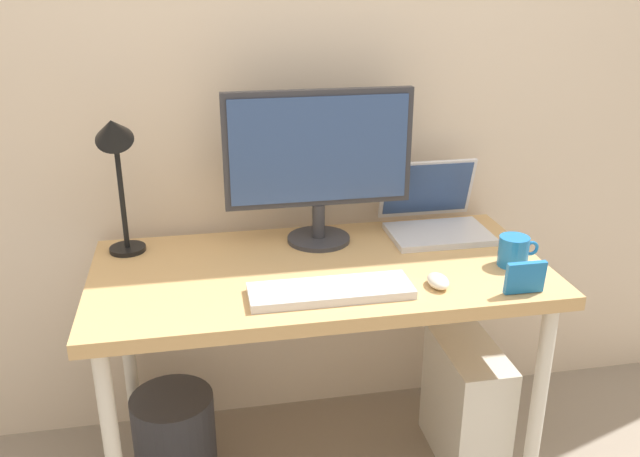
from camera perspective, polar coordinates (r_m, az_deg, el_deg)
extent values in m
cube|color=beige|center=(2.20, -1.93, 14.63)|extent=(4.40, 0.04, 2.60)
cube|color=tan|center=(1.99, 0.00, -3.74)|extent=(1.33, 0.65, 0.04)
cylinder|color=silver|center=(2.15, 17.89, -14.10)|extent=(0.04, 0.04, 0.69)
cylinder|color=silver|center=(2.39, -15.84, -10.05)|extent=(0.04, 0.04, 0.69)
cylinder|color=silver|center=(2.55, 12.39, -7.52)|extent=(0.04, 0.04, 0.69)
cylinder|color=#333338|center=(2.16, -0.12, -0.87)|extent=(0.20, 0.20, 0.01)
cylinder|color=#333338|center=(2.14, -0.12, 0.67)|extent=(0.04, 0.04, 0.11)
cube|color=#333338|center=(2.07, -0.13, 6.75)|extent=(0.58, 0.03, 0.36)
cube|color=#334C7F|center=(2.05, -0.04, 6.63)|extent=(0.55, 0.01, 0.32)
cube|color=silver|center=(2.23, 10.00, -0.46)|extent=(0.32, 0.22, 0.02)
cube|color=silver|center=(2.31, 9.00, 3.36)|extent=(0.32, 0.07, 0.21)
cube|color=#334C7F|center=(2.30, 9.07, 3.35)|extent=(0.30, 0.05, 0.18)
cylinder|color=black|center=(2.17, -15.90, -1.66)|extent=(0.11, 0.11, 0.01)
cylinder|color=black|center=(2.11, -16.39, 2.84)|extent=(0.02, 0.02, 0.35)
cone|color=black|center=(2.02, -17.09, 7.95)|extent=(0.11, 0.14, 0.13)
cube|color=silver|center=(1.82, 0.90, -5.28)|extent=(0.44, 0.14, 0.02)
ellipsoid|color=silver|center=(1.89, 9.92, -4.38)|extent=(0.06, 0.09, 0.03)
cylinder|color=#1E72BF|center=(2.06, 15.99, -1.85)|extent=(0.09, 0.09, 0.09)
torus|color=#1E72BF|center=(2.08, 17.38, -1.61)|extent=(0.05, 0.01, 0.05)
cube|color=#1E72BF|center=(1.89, 16.91, -3.97)|extent=(0.11, 0.02, 0.09)
cube|color=silver|center=(2.35, 12.16, -14.17)|extent=(0.18, 0.36, 0.42)
cylinder|color=#333338|center=(2.31, -12.14, -16.79)|extent=(0.26, 0.26, 0.30)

